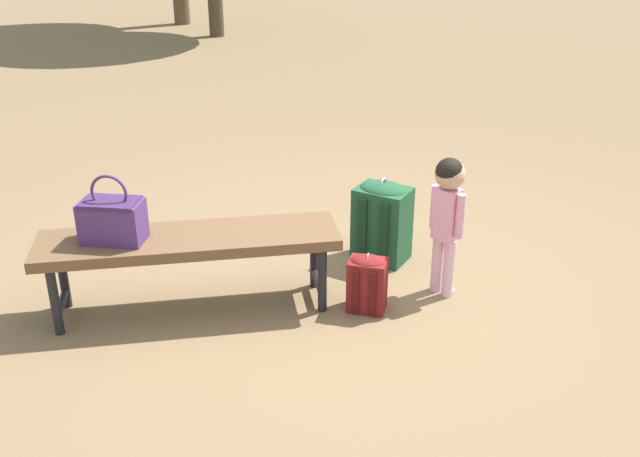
# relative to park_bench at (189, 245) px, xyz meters

# --- Properties ---
(ground_plane) EXTENTS (40.00, 40.00, 0.00)m
(ground_plane) POSITION_rel_park_bench_xyz_m (0.87, -0.12, -0.39)
(ground_plane) COLOR brown
(ground_plane) RESTS_ON ground
(park_bench) EXTENTS (1.64, 0.65, 0.45)m
(park_bench) POSITION_rel_park_bench_xyz_m (0.00, 0.00, 0.00)
(park_bench) COLOR brown
(park_bench) RESTS_ON ground
(handbag) EXTENTS (0.37, 0.30, 0.37)m
(handbag) POSITION_rel_park_bench_xyz_m (-0.38, 0.06, 0.18)
(handbag) COLOR #4C2D66
(handbag) RESTS_ON park_bench
(child_standing) EXTENTS (0.17, 0.21, 0.82)m
(child_standing) POSITION_rel_park_bench_xyz_m (1.38, -0.28, 0.15)
(child_standing) COLOR #E5B2C6
(child_standing) RESTS_ON ground
(backpack_large) EXTENTS (0.39, 0.40, 0.54)m
(backpack_large) POSITION_rel_park_bench_xyz_m (1.23, 0.24, -0.12)
(backpack_large) COLOR #1E4C2D
(backpack_large) RESTS_ON ground
(backpack_small) EXTENTS (0.25, 0.24, 0.35)m
(backpack_small) POSITION_rel_park_bench_xyz_m (0.91, -0.31, -0.22)
(backpack_small) COLOR maroon
(backpack_small) RESTS_ON ground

